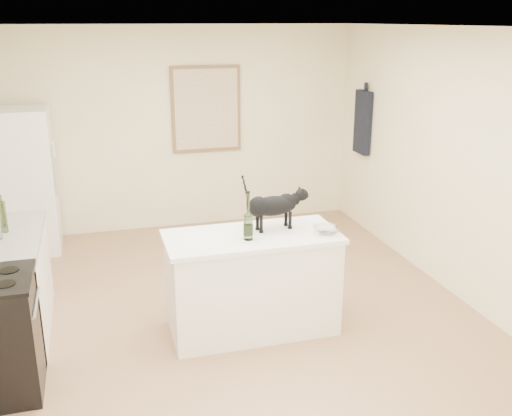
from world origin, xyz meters
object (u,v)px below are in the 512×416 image
object	(u,v)px
wine_bottle	(248,219)
glass_bowl	(327,230)
black_cat	(273,208)
fridge	(25,182)

from	to	relation	value
wine_bottle	glass_bowl	world-z (taller)	wine_bottle
wine_bottle	glass_bowl	xyz separation A→B (m)	(0.69, -0.04, -0.16)
black_cat	glass_bowl	distance (m)	0.50
black_cat	glass_bowl	xyz separation A→B (m)	(0.42, -0.22, -0.16)
fridge	black_cat	world-z (taller)	fridge
wine_bottle	glass_bowl	size ratio (longest dim) A/B	1.61
fridge	wine_bottle	bearing A→B (deg)	-53.11
fridge	glass_bowl	xyz separation A→B (m)	(2.68, -2.69, 0.08)
black_cat	glass_bowl	world-z (taller)	black_cat
glass_bowl	fridge	bearing A→B (deg)	134.84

